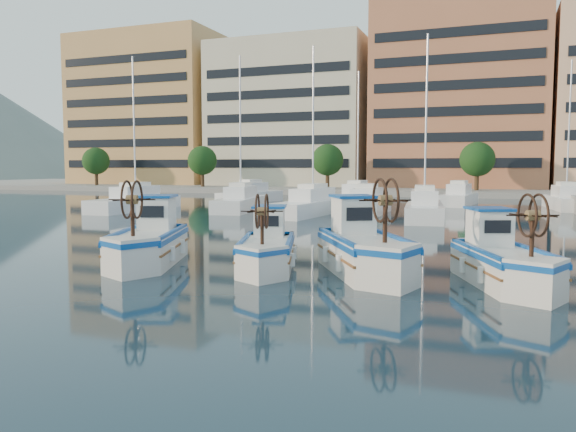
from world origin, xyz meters
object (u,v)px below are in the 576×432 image
object	(u,v)px
fishing_boat_c	(363,246)
fishing_boat_d	(502,259)
fishing_boat_a	(150,240)
fishing_boat_b	(267,247)

from	to	relation	value
fishing_boat_c	fishing_boat_d	distance (m)	4.08
fishing_boat_a	fishing_boat_d	distance (m)	11.34
fishing_boat_a	fishing_boat_d	bearing A→B (deg)	-17.61
fishing_boat_a	fishing_boat_b	world-z (taller)	fishing_boat_a
fishing_boat_b	fishing_boat_a	bearing A→B (deg)	168.90
fishing_boat_c	fishing_boat_d	size ratio (longest dim) A/B	1.13
fishing_boat_c	fishing_boat_d	bearing A→B (deg)	-34.89
fishing_boat_b	fishing_boat_c	world-z (taller)	fishing_boat_c
fishing_boat_a	fishing_boat_d	world-z (taller)	fishing_boat_a
fishing_boat_b	fishing_boat_c	bearing A→B (deg)	-11.17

